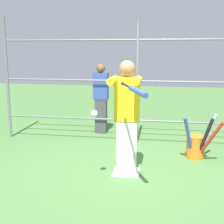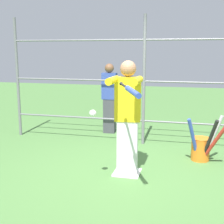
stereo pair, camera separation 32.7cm
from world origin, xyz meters
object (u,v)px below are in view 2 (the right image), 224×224
object	(u,v)px
softball_in_flight	(93,113)
bat_bucket	(202,147)
batter	(127,114)
baseball_bat_swinging	(131,91)
bystander_behind_fence	(109,97)

from	to	relation	value
softball_in_flight	bat_bucket	distance (m)	2.18
bat_bucket	batter	bearing A→B (deg)	37.65
baseball_bat_swinging	bystander_behind_fence	distance (m)	3.40
batter	softball_in_flight	size ratio (longest dim) A/B	17.96
softball_in_flight	bystander_behind_fence	bearing A→B (deg)	-79.85
batter	baseball_bat_swinging	world-z (taller)	batter
baseball_bat_swinging	batter	bearing A→B (deg)	-76.14
bat_bucket	bystander_behind_fence	size ratio (longest dim) A/B	0.51
batter	softball_in_flight	world-z (taller)	batter
bat_bucket	baseball_bat_swinging	bearing A→B (deg)	62.26
bat_bucket	bystander_behind_fence	distance (m)	2.53
batter	bystander_behind_fence	bearing A→B (deg)	-69.06
bat_bucket	softball_in_flight	bearing A→B (deg)	42.37
batter	bystander_behind_fence	size ratio (longest dim) A/B	1.09
bat_bucket	bystander_behind_fence	bearing A→B (deg)	-35.37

